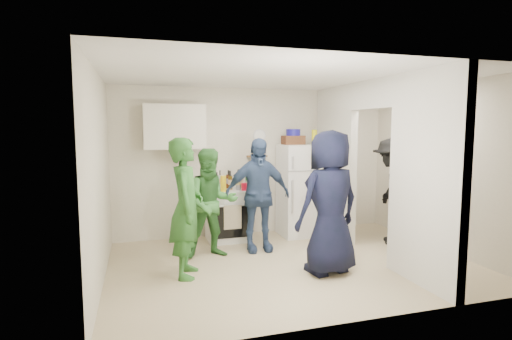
% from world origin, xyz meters
% --- Properties ---
extents(floor, '(4.80, 4.80, 0.00)m').
position_xyz_m(floor, '(0.00, 0.00, 0.00)').
color(floor, tan).
rests_on(floor, ground).
extents(wall_back, '(4.80, 0.00, 4.80)m').
position_xyz_m(wall_back, '(0.00, 1.70, 1.25)').
color(wall_back, silver).
rests_on(wall_back, floor).
extents(wall_front, '(4.80, 0.00, 4.80)m').
position_xyz_m(wall_front, '(0.00, -1.70, 1.25)').
color(wall_front, silver).
rests_on(wall_front, floor).
extents(wall_left, '(0.00, 3.40, 3.40)m').
position_xyz_m(wall_left, '(-2.40, 0.00, 1.25)').
color(wall_left, silver).
rests_on(wall_left, floor).
extents(wall_right, '(0.00, 3.40, 3.40)m').
position_xyz_m(wall_right, '(2.40, 0.00, 1.25)').
color(wall_right, silver).
rests_on(wall_right, floor).
extents(ceiling, '(4.80, 4.80, 0.00)m').
position_xyz_m(ceiling, '(0.00, 0.00, 2.50)').
color(ceiling, white).
rests_on(ceiling, wall_back).
extents(partition_pier_back, '(0.12, 1.20, 2.50)m').
position_xyz_m(partition_pier_back, '(1.20, 1.10, 1.25)').
color(partition_pier_back, silver).
rests_on(partition_pier_back, floor).
extents(partition_pier_front, '(0.12, 1.20, 2.50)m').
position_xyz_m(partition_pier_front, '(1.20, -1.10, 1.25)').
color(partition_pier_front, silver).
rests_on(partition_pier_front, floor).
extents(partition_header, '(0.12, 1.00, 0.40)m').
position_xyz_m(partition_header, '(1.20, 0.00, 2.30)').
color(partition_header, silver).
rests_on(partition_header, partition_pier_back).
extents(stove, '(0.71, 0.59, 0.84)m').
position_xyz_m(stove, '(-0.58, 1.37, 0.42)').
color(stove, white).
rests_on(stove, floor).
extents(upper_cabinet, '(0.95, 0.34, 0.70)m').
position_xyz_m(upper_cabinet, '(-1.40, 1.52, 1.85)').
color(upper_cabinet, silver).
rests_on(upper_cabinet, wall_back).
extents(fridge, '(0.64, 0.62, 1.55)m').
position_xyz_m(fridge, '(0.66, 1.34, 0.78)').
color(fridge, white).
rests_on(fridge, floor).
extents(wicker_basket, '(0.35, 0.25, 0.15)m').
position_xyz_m(wicker_basket, '(0.56, 1.39, 1.63)').
color(wicker_basket, brown).
rests_on(wicker_basket, fridge).
extents(blue_bowl, '(0.24, 0.24, 0.11)m').
position_xyz_m(blue_bowl, '(0.56, 1.39, 1.76)').
color(blue_bowl, navy).
rests_on(blue_bowl, wicker_basket).
extents(yellow_cup_stack_top, '(0.09, 0.09, 0.25)m').
position_xyz_m(yellow_cup_stack_top, '(0.88, 1.24, 1.68)').
color(yellow_cup_stack_top, '#F9F315').
rests_on(yellow_cup_stack_top, fridge).
extents(wall_clock, '(0.22, 0.02, 0.22)m').
position_xyz_m(wall_clock, '(0.05, 1.68, 1.70)').
color(wall_clock, white).
rests_on(wall_clock, wall_back).
extents(spice_shelf, '(0.35, 0.08, 0.03)m').
position_xyz_m(spice_shelf, '(0.00, 1.65, 1.35)').
color(spice_shelf, olive).
rests_on(spice_shelf, wall_back).
extents(nook_window, '(0.03, 0.70, 0.80)m').
position_xyz_m(nook_window, '(2.38, 0.20, 1.65)').
color(nook_window, black).
rests_on(nook_window, wall_right).
extents(nook_window_frame, '(0.04, 0.76, 0.86)m').
position_xyz_m(nook_window_frame, '(2.36, 0.20, 1.65)').
color(nook_window_frame, white).
rests_on(nook_window_frame, wall_right).
extents(nook_valance, '(0.04, 0.82, 0.18)m').
position_xyz_m(nook_valance, '(2.34, 0.20, 2.00)').
color(nook_valance, white).
rests_on(nook_valance, wall_right).
extents(yellow_cup_stack_stove, '(0.09, 0.09, 0.25)m').
position_xyz_m(yellow_cup_stack_stove, '(-0.70, 1.15, 0.97)').
color(yellow_cup_stack_stove, yellow).
rests_on(yellow_cup_stack_stove, stove).
extents(red_cup, '(0.09, 0.09, 0.12)m').
position_xyz_m(red_cup, '(-0.36, 1.17, 0.90)').
color(red_cup, red).
rests_on(red_cup, stove).
extents(person_green_left, '(0.54, 0.70, 1.72)m').
position_xyz_m(person_green_left, '(-1.41, -0.03, 0.86)').
color(person_green_left, '#2F6729').
rests_on(person_green_left, floor).
extents(person_green_center, '(0.78, 0.62, 1.55)m').
position_xyz_m(person_green_center, '(-0.98, 0.60, 0.77)').
color(person_green_center, '#40843A').
rests_on(person_green_center, floor).
extents(person_denim, '(1.00, 0.44, 1.69)m').
position_xyz_m(person_denim, '(-0.27, 0.71, 0.84)').
color(person_denim, '#334870').
rests_on(person_denim, floor).
extents(person_navy, '(0.99, 0.76, 1.81)m').
position_xyz_m(person_navy, '(0.32, -0.44, 0.91)').
color(person_navy, black).
rests_on(person_navy, floor).
extents(person_nook, '(1.05, 1.25, 1.68)m').
position_xyz_m(person_nook, '(1.90, 0.49, 0.84)').
color(person_nook, black).
rests_on(person_nook, floor).
extents(bottle_a, '(0.06, 0.06, 0.27)m').
position_xyz_m(bottle_a, '(-0.87, 1.51, 0.98)').
color(bottle_a, brown).
rests_on(bottle_a, stove).
extents(bottle_b, '(0.06, 0.06, 0.29)m').
position_xyz_m(bottle_b, '(-0.77, 1.31, 0.99)').
color(bottle_b, '#184015').
rests_on(bottle_b, stove).
extents(bottle_c, '(0.06, 0.06, 0.29)m').
position_xyz_m(bottle_c, '(-0.68, 1.53, 0.99)').
color(bottle_c, silver).
rests_on(bottle_c, stove).
extents(bottle_d, '(0.07, 0.07, 0.30)m').
position_xyz_m(bottle_d, '(-0.55, 1.32, 0.99)').
color(bottle_d, '#59400F').
rests_on(bottle_d, stove).
extents(bottle_e, '(0.07, 0.07, 0.28)m').
position_xyz_m(bottle_e, '(-0.50, 1.56, 0.98)').
color(bottle_e, '#9DA4AE').
rests_on(bottle_e, stove).
extents(bottle_f, '(0.08, 0.08, 0.32)m').
position_xyz_m(bottle_f, '(-0.40, 1.38, 1.00)').
color(bottle_f, '#1C3D16').
rests_on(bottle_f, stove).
extents(bottle_g, '(0.07, 0.07, 0.31)m').
position_xyz_m(bottle_g, '(-0.32, 1.52, 1.00)').
color(bottle_g, olive).
rests_on(bottle_g, stove).
extents(bottle_h, '(0.07, 0.07, 0.30)m').
position_xyz_m(bottle_h, '(-0.89, 1.27, 0.99)').
color(bottle_h, silver).
rests_on(bottle_h, stove).
extents(bottle_i, '(0.08, 0.08, 0.30)m').
position_xyz_m(bottle_i, '(-0.54, 1.48, 0.99)').
color(bottle_i, '#5D260F').
rests_on(bottle_i, stove).
extents(bottle_j, '(0.07, 0.07, 0.27)m').
position_xyz_m(bottle_j, '(-0.28, 1.26, 0.98)').
color(bottle_j, '#23662C').
rests_on(bottle_j, stove).
extents(bottle_k, '(0.06, 0.06, 0.28)m').
position_xyz_m(bottle_k, '(-0.80, 1.41, 0.99)').
color(bottle_k, maroon).
rests_on(bottle_k, stove).
extents(bottle_l, '(0.07, 0.07, 0.32)m').
position_xyz_m(bottle_l, '(-0.44, 1.24, 1.00)').
color(bottle_l, '#8E929C').
rests_on(bottle_l, stove).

